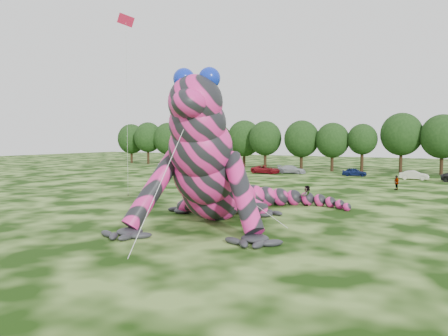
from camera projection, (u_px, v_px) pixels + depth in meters
ground at (154, 231)px, 28.92m from camera, size 240.00×240.00×0.00m
inflatable_gecko at (217, 149)px, 33.00m from camera, size 23.25×25.54×10.68m
flying_kite at (126, 36)px, 40.23m from camera, size 4.55×4.82×17.94m
tree_0 at (131, 143)px, 106.87m from camera, size 6.91×6.22×9.51m
tree_1 at (148, 143)px, 102.77m from camera, size 6.74×6.07×9.81m
tree_2 at (168, 144)px, 100.76m from camera, size 7.04×6.34×9.64m
tree_3 at (190, 144)px, 95.69m from camera, size 5.81×5.23×9.44m
tree_4 at (218, 145)px, 94.13m from camera, size 6.22×5.60×9.06m
tree_5 at (244, 144)px, 90.65m from camera, size 7.16×6.44×9.80m
tree_6 at (265, 145)px, 86.39m from camera, size 6.52×5.86×9.49m
tree_7 at (301, 145)px, 82.80m from camera, size 6.68×6.01×9.48m
tree_8 at (332, 147)px, 80.09m from camera, size 6.14×5.53×8.94m
tree_9 at (362, 148)px, 77.80m from camera, size 5.27×4.74×8.68m
tree_10 at (401, 143)px, 75.68m from camera, size 7.09×6.38×10.50m
tree_11 at (442, 145)px, 72.21m from camera, size 7.01×6.31×10.07m
car_0 at (169, 165)px, 86.18m from camera, size 4.73×2.66×1.52m
car_1 at (218, 167)px, 82.35m from camera, size 3.86×1.51×1.25m
car_2 at (266, 169)px, 75.17m from camera, size 5.28×2.79×1.42m
car_3 at (292, 169)px, 75.19m from camera, size 4.92×2.04×1.42m
car_4 at (354, 172)px, 70.07m from camera, size 4.09×2.27×1.32m
car_5 at (414, 175)px, 64.26m from camera, size 4.14×1.66×1.34m
spectator_1 at (242, 181)px, 53.86m from camera, size 0.89×0.97×1.60m
spectator_3 at (396, 183)px, 51.52m from camera, size 0.97×1.07×1.75m
spectator_4 at (214, 172)px, 68.34m from camera, size 0.74×0.90×1.57m
spectator_5 at (307, 196)px, 39.74m from camera, size 0.58×1.73×1.85m
spectator_0 at (195, 181)px, 53.99m from camera, size 0.73×0.75×1.74m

